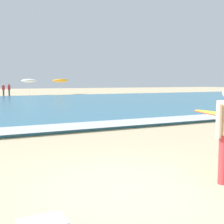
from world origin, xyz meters
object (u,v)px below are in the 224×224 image
Objects in this scene: beach_umbrella_3 at (29,81)px; beachgoer_near_row_mid at (9,90)px; beach_umbrella_4 at (60,81)px; beachgoer_near_row_left at (3,90)px.

beachgoer_near_row_mid is (-2.85, -1.74, -1.12)m from beach_umbrella_3.
beach_umbrella_4 is at bearing 15.81° from beach_umbrella_3.
beach_umbrella_3 is at bearing 31.18° from beachgoer_near_row_left.
beach_umbrella_4 reaches higher than beachgoer_near_row_left.
beachgoer_near_row_mid is (-7.60, -3.09, -1.16)m from beach_umbrella_4.
beachgoer_near_row_mid is at bearing -148.56° from beach_umbrella_3.
beachgoer_near_row_left is (-3.57, -2.16, -1.12)m from beach_umbrella_3.
beach_umbrella_4 is 9.10m from beachgoer_near_row_left.
beachgoer_near_row_mid is at bearing 30.15° from beachgoer_near_row_left.
beachgoer_near_row_mid is at bearing -157.89° from beach_umbrella_4.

